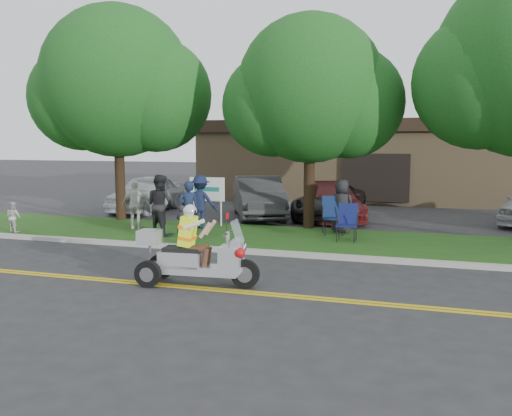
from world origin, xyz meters
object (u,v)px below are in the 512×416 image
(lawn_chair_a, at_px, (347,220))
(parked_car_far_left, at_px, (146,193))
(lawn_chair_b, at_px, (332,213))
(parked_car_mid, at_px, (330,202))
(parked_car_left, at_px, (259,197))
(trike_scooter, at_px, (192,257))
(spectator_adult_left, at_px, (189,209))
(parked_car_right, at_px, (332,201))
(spectator_adult_right, at_px, (136,205))
(spectator_adult_mid, at_px, (160,205))

(lawn_chair_a, xyz_separation_m, parked_car_far_left, (-9.18, 4.89, 0.06))
(lawn_chair_b, relative_size, parked_car_mid, 0.25)
(lawn_chair_a, xyz_separation_m, parked_car_left, (-4.06, 4.46, 0.09))
(trike_scooter, relative_size, parked_car_far_left, 0.57)
(spectator_adult_left, relative_size, parked_car_right, 0.36)
(lawn_chair_b, bearing_deg, parked_car_mid, 82.54)
(lawn_chair_a, relative_size, spectator_adult_left, 0.63)
(parked_car_mid, xyz_separation_m, parked_car_right, (0.08, 0.01, 0.01))
(spectator_adult_right, xyz_separation_m, parked_car_mid, (5.58, 4.86, -0.23))
(spectator_adult_left, height_order, spectator_adult_right, spectator_adult_left)
(lawn_chair_a, distance_m, parked_car_far_left, 10.40)
(parked_car_right, bearing_deg, spectator_adult_left, -139.79)
(trike_scooter, xyz_separation_m, spectator_adult_right, (-4.49, 5.53, 0.31))
(lawn_chair_b, relative_size, spectator_adult_mid, 0.63)
(trike_scooter, height_order, parked_car_right, trike_scooter)
(spectator_adult_left, bearing_deg, parked_car_left, -125.17)
(trike_scooter, relative_size, spectator_adult_left, 1.52)
(lawn_chair_a, bearing_deg, spectator_adult_right, 179.36)
(spectator_adult_left, xyz_separation_m, parked_car_left, (0.53, 5.37, -0.15))
(trike_scooter, xyz_separation_m, lawn_chair_b, (1.82, 6.51, 0.17))
(trike_scooter, distance_m, spectator_adult_mid, 5.65)
(lawn_chair_b, relative_size, spectator_adult_left, 0.69)
(trike_scooter, distance_m, parked_car_right, 10.46)
(lawn_chair_a, xyz_separation_m, parked_car_right, (-1.26, 4.93, -0.03))
(lawn_chair_a, height_order, spectator_adult_left, spectator_adult_left)
(trike_scooter, bearing_deg, parked_car_left, 94.32)
(trike_scooter, relative_size, parked_car_mid, 0.54)
(spectator_adult_mid, relative_size, parked_car_mid, 0.39)
(lawn_chair_a, height_order, lawn_chair_b, lawn_chair_b)
(trike_scooter, relative_size, lawn_chair_a, 2.40)
(lawn_chair_b, distance_m, spectator_adult_left, 4.44)
(lawn_chair_a, xyz_separation_m, parked_car_mid, (-1.34, 4.93, -0.05))
(trike_scooter, height_order, parked_car_mid, trike_scooter)
(spectator_adult_left, distance_m, parked_car_mid, 6.68)
(lawn_chair_b, height_order, spectator_adult_left, spectator_adult_left)
(lawn_chair_b, bearing_deg, spectator_adult_left, -172.04)
(trike_scooter, distance_m, parked_car_left, 10.06)
(lawn_chair_b, xyz_separation_m, parked_car_far_left, (-8.57, 3.85, 0.01))
(spectator_adult_mid, height_order, parked_car_left, spectator_adult_mid)
(parked_car_left, xyz_separation_m, parked_car_right, (2.80, 0.47, -0.12))
(spectator_adult_mid, xyz_separation_m, parked_car_mid, (4.24, 5.71, -0.37))
(lawn_chair_b, height_order, parked_car_far_left, parked_car_far_left)
(trike_scooter, distance_m, lawn_chair_a, 5.98)
(spectator_adult_right, distance_m, parked_car_far_left, 5.33)
(spectator_adult_right, height_order, parked_car_far_left, spectator_adult_right)
(lawn_chair_a, bearing_deg, parked_car_right, 104.25)
(parked_car_left, bearing_deg, lawn_chair_a, -71.86)
(spectator_adult_left, distance_m, parked_car_right, 6.73)
(spectator_adult_left, bearing_deg, parked_car_mid, -148.65)
(spectator_adult_mid, distance_m, parked_car_mid, 7.12)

